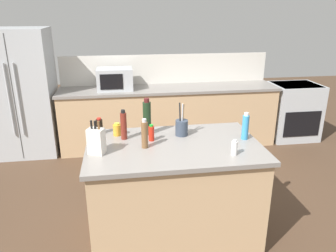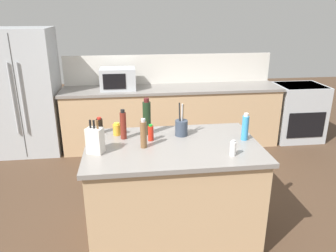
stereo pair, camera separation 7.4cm
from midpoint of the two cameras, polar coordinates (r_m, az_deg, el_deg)
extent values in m
plane|color=#473323|center=(3.42, 1.43, -17.88)|extent=(14.00, 14.00, 0.00)
cube|color=tan|center=(5.19, 1.12, 1.44)|extent=(3.32, 0.62, 0.90)
cube|color=gray|center=(5.06, 1.16, 6.50)|extent=(3.36, 0.66, 0.04)
cube|color=beige|center=(5.31, 0.68, 9.91)|extent=(3.32, 0.03, 0.46)
cube|color=tan|center=(3.16, 1.50, -11.42)|extent=(1.50, 0.92, 0.90)
cube|color=gray|center=(2.95, 1.58, -3.59)|extent=(1.56, 0.98, 0.04)
cube|color=#ADB2B7|center=(5.26, -23.21, 5.39)|extent=(0.92, 0.72, 1.84)
cube|color=#2D2D2D|center=(4.93, -24.27, 4.33)|extent=(0.01, 0.00, 1.74)
cylinder|color=#ADB2B7|center=(4.93, -25.00, 4.22)|extent=(0.02, 0.02, 1.01)
cylinder|color=#ADB2B7|center=(4.89, -23.66, 4.32)|extent=(0.02, 0.02, 1.01)
cube|color=#ADB2B7|center=(5.86, 21.89, 2.25)|extent=(0.76, 0.64, 0.92)
cube|color=black|center=(5.63, 23.28, 0.12)|extent=(0.61, 0.01, 0.41)
cube|color=black|center=(5.75, 22.47, 6.53)|extent=(0.68, 0.58, 0.02)
cube|color=#ADB2B7|center=(4.97, -8.30, 8.15)|extent=(0.52, 0.38, 0.32)
cube|color=black|center=(4.78, -8.89, 7.66)|extent=(0.32, 0.01, 0.22)
cube|color=beige|center=(2.79, -11.84, -2.52)|extent=(0.16, 0.14, 0.22)
cylinder|color=black|center=(2.75, -12.66, 0.34)|extent=(0.02, 0.02, 0.07)
cylinder|color=black|center=(2.74, -12.05, 0.29)|extent=(0.02, 0.02, 0.07)
cylinder|color=brown|center=(2.72, -11.44, 0.23)|extent=(0.02, 0.02, 0.07)
cylinder|color=#333D4C|center=(3.12, 3.01, -0.34)|extent=(0.12, 0.12, 0.15)
cylinder|color=olive|center=(3.08, 3.31, 2.44)|extent=(0.01, 0.05, 0.18)
cylinder|color=black|center=(3.07, 2.72, 2.39)|extent=(0.01, 0.05, 0.18)
cylinder|color=#B2B2B7|center=(3.06, 3.16, 2.29)|extent=(0.01, 0.03, 0.18)
cylinder|color=gold|center=(3.17, -8.21, -0.61)|extent=(0.08, 0.08, 0.11)
cylinder|color=gold|center=(3.15, -8.27, 0.42)|extent=(0.05, 0.05, 0.02)
cylinder|color=black|center=(3.13, -3.04, 1.36)|extent=(0.08, 0.08, 0.32)
cylinder|color=#4C1919|center=(3.08, -3.10, 4.52)|extent=(0.05, 0.05, 0.04)
cylinder|color=#3384BC|center=(3.09, 13.94, -0.35)|extent=(0.06, 0.06, 0.23)
cylinder|color=white|center=(3.05, 14.14, 1.91)|extent=(0.04, 0.04, 0.03)
cylinder|color=silver|center=(2.76, 11.99, -3.91)|extent=(0.05, 0.05, 0.12)
cylinder|color=#B2B2B7|center=(2.73, 12.09, -2.62)|extent=(0.03, 0.03, 0.02)
cylinder|color=brown|center=(2.84, -3.54, -1.54)|extent=(0.06, 0.06, 0.24)
cylinder|color=#B2B2B7|center=(2.79, -3.60, 0.99)|extent=(0.04, 0.04, 0.03)
cylinder|color=red|center=(3.00, -2.32, -1.29)|extent=(0.05, 0.05, 0.14)
cylinder|color=green|center=(2.98, -2.34, 0.11)|extent=(0.03, 0.03, 0.02)
cylinder|color=maroon|center=(3.05, -7.11, 0.04)|extent=(0.06, 0.06, 0.25)
cylinder|color=black|center=(3.00, -7.23, 2.58)|extent=(0.04, 0.04, 0.03)
cylinder|color=black|center=(3.23, -11.19, -0.03)|extent=(0.06, 0.06, 0.14)
cylinder|color=#B22319|center=(3.21, -11.29, 1.33)|extent=(0.04, 0.04, 0.02)
camera|label=1|loc=(0.04, -89.35, 0.24)|focal=35.00mm
camera|label=2|loc=(0.04, 90.65, -0.24)|focal=35.00mm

